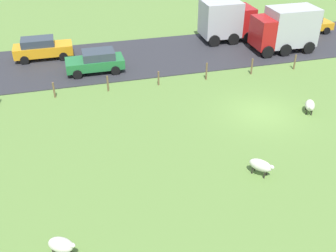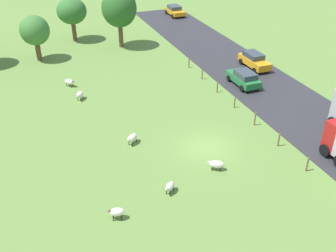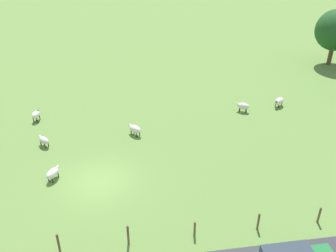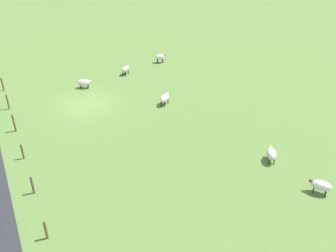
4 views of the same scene
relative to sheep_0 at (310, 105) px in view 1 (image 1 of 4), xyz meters
name	(u,v)px [view 1 (image 1 of 4)]	position (x,y,z in m)	size (l,w,h in m)	color
ground_plane	(261,113)	(0.64, 2.81, -0.49)	(160.00, 160.00, 0.00)	olive
road_strip	(203,51)	(11.11, 2.81, -0.46)	(8.00, 80.00, 0.06)	#2D2D33
sheep_0	(310,105)	(0.00, 0.00, 0.00)	(1.22, 1.02, 0.76)	silver
sheep_2	(261,165)	(-4.58, 5.48, 0.04)	(1.19, 1.13, 0.80)	silver
sheep_3	(61,245)	(-6.99, 14.66, 0.04)	(0.99, 1.14, 0.80)	silver
fence_post_0	(295,62)	(5.96, -2.47, 0.07)	(0.12, 0.12, 1.12)	brown
fence_post_1	(252,67)	(5.96, 0.96, 0.11)	(0.12, 0.12, 1.18)	brown
fence_post_2	(206,71)	(5.96, 4.39, 0.14)	(0.12, 0.12, 1.24)	brown
fence_post_3	(158,78)	(5.96, 7.82, 0.01)	(0.12, 0.12, 1.00)	brown
fence_post_4	(108,84)	(5.96, 11.24, 0.06)	(0.12, 0.12, 1.09)	brown
fence_post_5	(54,90)	(5.96, 14.67, 0.04)	(0.12, 0.12, 1.05)	brown
truck_0	(285,28)	(9.56, -3.48, 1.39)	(2.72, 4.96, 3.40)	#B21919
truck_1	(226,20)	(13.06, 0.15, 1.35)	(2.85, 4.33, 3.35)	#B21919
car_0	(96,61)	(9.19, 11.64, 0.38)	(2.03, 4.10, 1.55)	#237238
car_1	(42,48)	(12.77, 15.39, 0.42)	(1.93, 4.40, 1.63)	orange
car_2	(308,24)	(12.89, -7.83, 0.36)	(1.94, 4.15, 1.52)	orange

